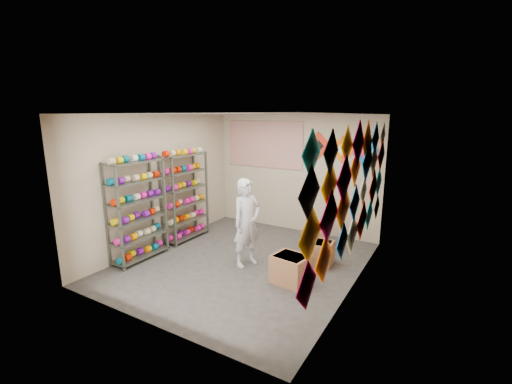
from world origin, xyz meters
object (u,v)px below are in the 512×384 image
Objects in this scene: shelf_rack_back at (185,197)px; carton_a at (291,269)px; shopkeeper at (247,223)px; shelf_rack_front at (137,211)px; carton_b at (318,253)px; carton_c at (315,237)px.

shelf_rack_back is 3.04m from carton_a.
shelf_rack_front is at bearing 133.11° from shopkeeper.
shelf_rack_back reaches higher than shopkeeper.
carton_a is at bearing -83.99° from shopkeeper.
shopkeeper reaches higher than carton_b.
shopkeeper is at bearing -14.28° from shelf_rack_back.
carton_a is at bearing 11.50° from shelf_rack_front.
carton_a reaches higher than carton_c.
carton_c is (2.65, 0.93, -0.72)m from shelf_rack_back.
carton_b is 0.99× the size of carton_c.
shelf_rack_back is 3.09m from carton_b.
shopkeeper is at bearing -153.44° from carton_b.
carton_b is (0.13, 0.92, -0.02)m from carton_a.
carton_b is at bearing 90.48° from carton_a.
carton_c reaches higher than carton_b.
carton_a is at bearing -102.89° from carton_b.
shopkeeper reaches higher than carton_c.
shelf_rack_back is at bearing 174.42° from carton_a.
carton_c is (-0.34, 0.73, 0.02)m from carton_b.
shelf_rack_front is 2.06m from shopkeeper.
shelf_rack_front is at bearing -90.00° from shelf_rack_back.
carton_a reaches higher than carton_b.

